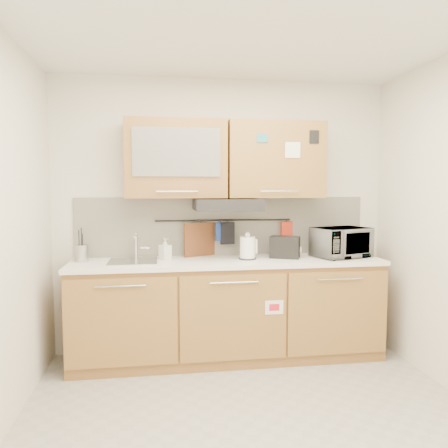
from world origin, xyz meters
name	(u,v)px	position (x,y,z in m)	size (l,w,h in m)	color
floor	(256,427)	(0.00, 0.00, 0.00)	(3.20, 3.20, 0.00)	#9E9993
ceiling	(259,18)	(0.00, 0.00, 2.60)	(3.20, 3.20, 0.00)	white
wall_back	(223,216)	(0.00, 1.50, 1.30)	(3.20, 3.20, 0.00)	silver
base_cabinet	(228,315)	(0.00, 1.19, 0.41)	(2.80, 0.64, 0.88)	olive
countertop	(228,262)	(0.00, 1.19, 0.90)	(2.82, 0.62, 0.04)	white
backsplash	(223,226)	(0.00, 1.49, 1.20)	(2.80, 0.02, 0.56)	silver
upper_cabinets	(225,160)	(0.00, 1.32, 1.83)	(1.82, 0.37, 0.70)	olive
range_hood	(227,204)	(0.00, 1.25, 1.42)	(0.60, 0.46, 0.10)	black
sink	(133,261)	(-0.85, 1.21, 0.92)	(0.42, 0.40, 0.26)	silver
utensil_rail	(224,220)	(0.00, 1.45, 1.26)	(0.02, 0.02, 1.30)	black
utensil_crock	(81,253)	(-1.30, 1.28, 1.00)	(0.12, 0.12, 0.30)	#AAAAAF
kettle	(248,249)	(0.18, 1.19, 1.02)	(0.19, 0.18, 0.25)	white
toaster	(285,247)	(0.54, 1.21, 1.02)	(0.31, 0.26, 0.20)	black
microwave	(341,242)	(1.07, 1.18, 1.06)	(0.50, 0.34, 0.28)	#999999
soap_bottle	(165,249)	(-0.57, 1.29, 1.02)	(0.09, 0.09, 0.20)	#999999
cutting_board	(201,245)	(-0.23, 1.44, 1.03)	(0.34, 0.03, 0.42)	brown
oven_mitt	(221,232)	(-0.03, 1.44, 1.15)	(0.11, 0.03, 0.18)	navy
dark_pouch	(227,233)	(0.03, 1.44, 1.13)	(0.13, 0.04, 0.21)	black
pot_holder	(287,230)	(0.62, 1.44, 1.16)	(0.13, 0.02, 0.16)	red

